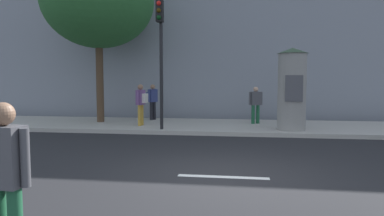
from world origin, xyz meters
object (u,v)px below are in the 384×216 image
object	(u,v)px
pedestrian_tallest	(141,101)
pedestrian_in_dark_shirt	(255,102)
traffic_light	(160,44)
poster_column	(292,89)
pedestrian_in_red_top	(152,99)
street_tree	(98,1)
pedestrian_near_pole	(5,174)

from	to	relation	value
pedestrian_tallest	pedestrian_in_dark_shirt	distance (m)	4.59
traffic_light	pedestrian_tallest	distance (m)	2.52
poster_column	pedestrian_in_red_top	distance (m)	6.19
pedestrian_tallest	pedestrian_in_red_top	bearing A→B (deg)	92.08
street_tree	pedestrian_in_red_top	bearing A→B (deg)	27.68
pedestrian_near_pole	pedestrian_in_dark_shirt	bearing A→B (deg)	75.51
pedestrian_near_pole	pedestrian_tallest	distance (m)	10.01
pedestrian_near_pole	pedestrian_in_dark_shirt	size ratio (longest dim) A/B	1.13
pedestrian_in_dark_shirt	pedestrian_in_red_top	xyz separation A→B (m)	(-4.49, 0.73, 0.04)
traffic_light	poster_column	world-z (taller)	traffic_light
pedestrian_in_red_top	poster_column	bearing A→B (deg)	-22.85
pedestrian_near_pole	pedestrian_tallest	world-z (taller)	pedestrian_tallest
pedestrian_in_dark_shirt	pedestrian_tallest	bearing A→B (deg)	-164.16
pedestrian_near_pole	poster_column	bearing A→B (deg)	66.75
pedestrian_tallest	pedestrian_in_red_top	size ratio (longest dim) A/B	1.02
poster_column	pedestrian_in_dark_shirt	world-z (taller)	poster_column
pedestrian_in_red_top	pedestrian_near_pole	bearing A→B (deg)	-82.28
pedestrian_in_red_top	pedestrian_tallest	bearing A→B (deg)	-87.92
poster_column	pedestrian_in_red_top	size ratio (longest dim) A/B	1.83
traffic_light	pedestrian_near_pole	bearing A→B (deg)	-86.66
poster_column	street_tree	bearing A→B (deg)	170.03
pedestrian_in_dark_shirt	pedestrian_in_red_top	bearing A→B (deg)	170.78
pedestrian_tallest	pedestrian_in_red_top	xyz separation A→B (m)	(-0.07, 1.98, -0.02)
traffic_light	street_tree	distance (m)	4.17
pedestrian_in_red_top	traffic_light	bearing A→B (deg)	-69.94
poster_column	pedestrian_in_red_top	xyz separation A→B (m)	(-5.68, 2.39, -0.53)
traffic_light	street_tree	xyz separation A→B (m)	(-3.08, 1.94, 2.02)
pedestrian_near_pole	pedestrian_in_dark_shirt	world-z (taller)	pedestrian_near_pole
poster_column	pedestrian_near_pole	size ratio (longest dim) A/B	1.71
poster_column	pedestrian_near_pole	distance (m)	10.33
pedestrian_near_pole	pedestrian_in_red_top	world-z (taller)	pedestrian_in_red_top
street_tree	pedestrian_near_pole	size ratio (longest dim) A/B	4.16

